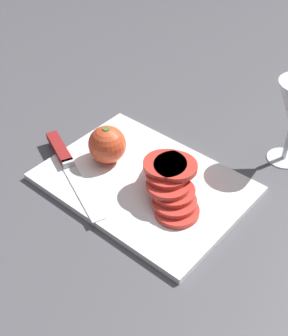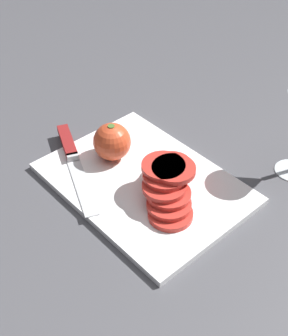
% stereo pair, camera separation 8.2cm
% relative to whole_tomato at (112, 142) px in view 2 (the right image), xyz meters
% --- Properties ---
extents(ground_plane, '(3.00, 3.00, 0.00)m').
position_rel_whole_tomato_xyz_m(ground_plane, '(0.04, -0.01, -0.05)').
color(ground_plane, '#4C4C51').
extents(cutting_board, '(0.36, 0.26, 0.01)m').
position_rel_whole_tomato_xyz_m(cutting_board, '(0.09, -0.00, -0.04)').
color(cutting_board, white).
rests_on(cutting_board, ground_plane).
extents(whole_tomato, '(0.07, 0.07, 0.07)m').
position_rel_whole_tomato_xyz_m(whole_tomato, '(0.00, 0.00, 0.00)').
color(whole_tomato, '#DB4C28').
rests_on(whole_tomato, cutting_board).
extents(knife, '(0.24, 0.12, 0.01)m').
position_rel_whole_tomato_xyz_m(knife, '(-0.06, -0.05, -0.03)').
color(knife, silver).
rests_on(knife, cutting_board).
extents(tomato_slice_stack_near, '(0.13, 0.11, 0.06)m').
position_rel_whole_tomato_xyz_m(tomato_slice_stack_near, '(0.16, -0.01, -0.01)').
color(tomato_slice_stack_near, red).
rests_on(tomato_slice_stack_near, cutting_board).
extents(tomato_slice_stack_far, '(0.12, 0.12, 0.06)m').
position_rel_whole_tomato_xyz_m(tomato_slice_stack_far, '(0.12, 0.04, -0.01)').
color(tomato_slice_stack_far, red).
rests_on(tomato_slice_stack_far, cutting_board).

